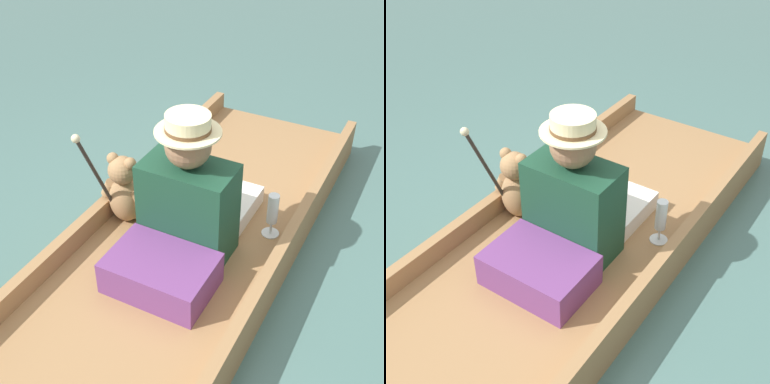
% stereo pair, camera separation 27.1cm
% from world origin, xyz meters
% --- Properties ---
extents(ground_plane, '(16.00, 16.00, 0.00)m').
position_xyz_m(ground_plane, '(0.00, 0.00, 0.00)').
color(ground_plane, '#476B66').
extents(punt_boat, '(1.09, 3.18, 0.26)m').
position_xyz_m(punt_boat, '(0.00, 0.00, 0.08)').
color(punt_boat, '#997047').
rests_on(punt_boat, ground_plane).
extents(seat_cushion, '(0.51, 0.36, 0.18)m').
position_xyz_m(seat_cushion, '(0.05, -0.33, 0.23)').
color(seat_cushion, '#6B3875').
rests_on(seat_cushion, punt_boat).
extents(seated_person, '(0.47, 0.73, 0.80)m').
position_xyz_m(seated_person, '(0.04, 0.06, 0.43)').
color(seated_person, white).
rests_on(seated_person, punt_boat).
extents(teddy_bear, '(0.30, 0.18, 0.43)m').
position_xyz_m(teddy_bear, '(-0.39, 0.04, 0.34)').
color(teddy_bear, '#9E754C').
rests_on(teddy_bear, punt_boat).
extents(wine_glass, '(0.10, 0.10, 0.26)m').
position_xyz_m(wine_glass, '(0.39, 0.30, 0.30)').
color(wine_glass, silver).
rests_on(wine_glass, punt_boat).
extents(walking_cane, '(0.04, 0.32, 0.69)m').
position_xyz_m(walking_cane, '(-0.45, -0.12, 0.55)').
color(walking_cane, '#2D2823').
rests_on(walking_cane, punt_boat).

